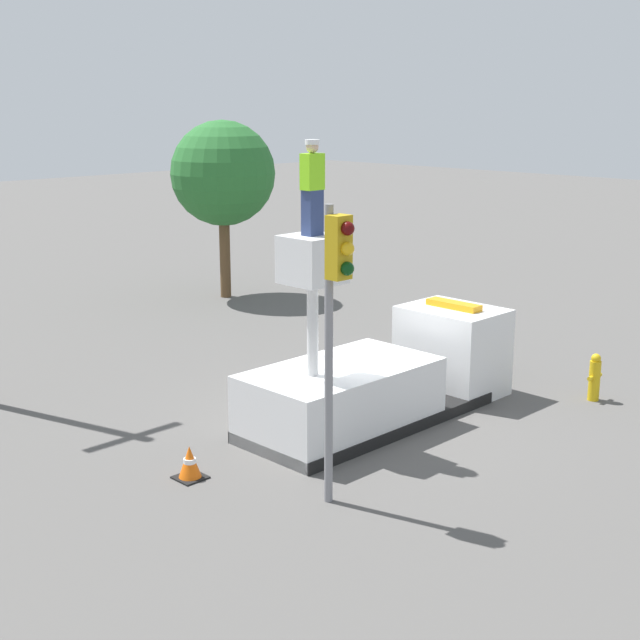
# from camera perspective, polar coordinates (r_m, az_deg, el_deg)

# --- Properties ---
(ground_plane) EXTENTS (120.00, 120.00, 0.00)m
(ground_plane) POSITION_cam_1_polar(r_m,az_deg,el_deg) (18.73, 3.10, -6.52)
(ground_plane) COLOR #565451
(bucket_truck) EXTENTS (6.53, 2.26, 4.09)m
(bucket_truck) POSITION_cam_1_polar(r_m,az_deg,el_deg) (18.73, 3.93, -3.84)
(bucket_truck) COLOR black
(bucket_truck) RESTS_ON ground
(worker) EXTENTS (0.40, 0.26, 1.75)m
(worker) POSITION_cam_1_polar(r_m,az_deg,el_deg) (16.46, -0.49, 8.46)
(worker) COLOR navy
(worker) RESTS_ON bucket_truck
(traffic_light_pole) EXTENTS (0.34, 0.57, 4.97)m
(traffic_light_pole) POSITION_cam_1_polar(r_m,az_deg,el_deg) (13.97, 1.00, 1.49)
(traffic_light_pole) COLOR gray
(traffic_light_pole) RESTS_ON ground
(fire_hydrant) EXTENTS (0.49, 0.25, 1.08)m
(fire_hydrant) POSITION_cam_1_polar(r_m,az_deg,el_deg) (20.77, 17.17, -3.53)
(fire_hydrant) COLOR gold
(fire_hydrant) RESTS_ON ground
(traffic_cone_rear) EXTENTS (0.51, 0.51, 0.61)m
(traffic_cone_rear) POSITION_cam_1_polar(r_m,az_deg,el_deg) (16.10, -8.34, -9.06)
(traffic_cone_rear) COLOR black
(traffic_cone_rear) RESTS_ON ground
(tree_left_bg) EXTENTS (3.48, 3.48, 5.93)m
(tree_left_bg) POSITION_cam_1_polar(r_m,az_deg,el_deg) (30.05, -6.23, 9.28)
(tree_left_bg) COLOR brown
(tree_left_bg) RESTS_ON ground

